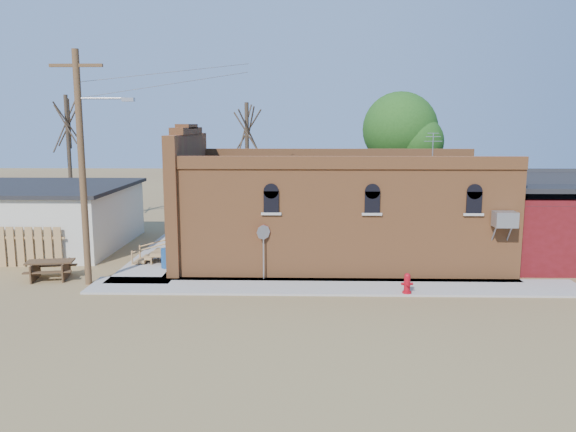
{
  "coord_description": "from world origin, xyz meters",
  "views": [
    {
      "loc": [
        0.19,
        -20.06,
        6.23
      ],
      "look_at": [
        -0.36,
        3.36,
        2.4
      ],
      "focal_mm": 35.0,
      "sensor_mm": 36.0,
      "label": 1
    }
  ],
  "objects_px": {
    "trash_barrel": "(167,258)",
    "picnic_table": "(50,267)",
    "stop_sign": "(263,237)",
    "utility_pole": "(83,163)",
    "brick_bar": "(333,210)",
    "fire_hydrant": "(407,283)"
  },
  "relations": [
    {
      "from": "brick_bar",
      "to": "utility_pole",
      "type": "xyz_separation_m",
      "value": [
        -9.79,
        -4.29,
        2.43
      ]
    },
    {
      "from": "stop_sign",
      "to": "utility_pole",
      "type": "bearing_deg",
      "value": 174.49
    },
    {
      "from": "brick_bar",
      "to": "stop_sign",
      "type": "xyz_separation_m",
      "value": [
        -2.95,
        -3.69,
        -0.55
      ]
    },
    {
      "from": "utility_pole",
      "to": "stop_sign",
      "type": "xyz_separation_m",
      "value": [
        6.84,
        0.6,
        -2.99
      ]
    },
    {
      "from": "fire_hydrant",
      "to": "trash_barrel",
      "type": "relative_size",
      "value": 0.9
    },
    {
      "from": "brick_bar",
      "to": "stop_sign",
      "type": "height_order",
      "value": "brick_bar"
    },
    {
      "from": "trash_barrel",
      "to": "picnic_table",
      "type": "bearing_deg",
      "value": -159.54
    },
    {
      "from": "utility_pole",
      "to": "fire_hydrant",
      "type": "relative_size",
      "value": 11.86
    },
    {
      "from": "picnic_table",
      "to": "utility_pole",
      "type": "bearing_deg",
      "value": -30.35
    },
    {
      "from": "trash_barrel",
      "to": "stop_sign",
      "type": "bearing_deg",
      "value": -21.75
    },
    {
      "from": "stop_sign",
      "to": "trash_barrel",
      "type": "xyz_separation_m",
      "value": [
        -4.3,
        1.71,
        -1.28
      ]
    },
    {
      "from": "brick_bar",
      "to": "stop_sign",
      "type": "relative_size",
      "value": 7.39
    },
    {
      "from": "utility_pole",
      "to": "fire_hydrant",
      "type": "height_order",
      "value": "utility_pole"
    },
    {
      "from": "stop_sign",
      "to": "picnic_table",
      "type": "height_order",
      "value": "stop_sign"
    },
    {
      "from": "brick_bar",
      "to": "utility_pole",
      "type": "distance_m",
      "value": 10.96
    },
    {
      "from": "brick_bar",
      "to": "stop_sign",
      "type": "distance_m",
      "value": 4.76
    },
    {
      "from": "picnic_table",
      "to": "stop_sign",
      "type": "bearing_deg",
      "value": -10.96
    },
    {
      "from": "fire_hydrant",
      "to": "stop_sign",
      "type": "xyz_separation_m",
      "value": [
        -5.41,
        1.8,
        1.33
      ]
    },
    {
      "from": "trash_barrel",
      "to": "picnic_table",
      "type": "height_order",
      "value": "trash_barrel"
    },
    {
      "from": "stop_sign",
      "to": "brick_bar",
      "type": "bearing_deg",
      "value": 40.86
    },
    {
      "from": "brick_bar",
      "to": "stop_sign",
      "type": "bearing_deg",
      "value": -128.61
    },
    {
      "from": "utility_pole",
      "to": "picnic_table",
      "type": "relative_size",
      "value": 4.4
    }
  ]
}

